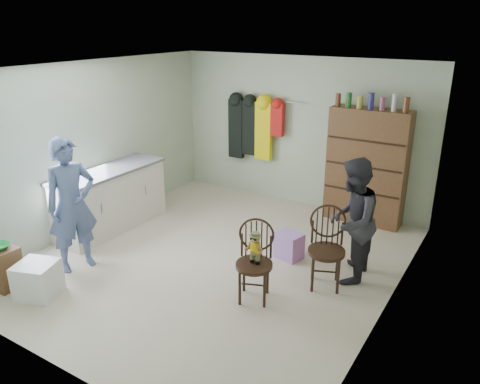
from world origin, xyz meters
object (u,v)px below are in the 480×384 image
Objects in this scene: counter at (110,199)px; chair_front at (255,255)px; chair_far at (327,244)px; dresser at (367,166)px.

chair_front reaches higher than counter.
chair_far is at bearing 28.83° from chair_front.
chair_front is at bearing -97.19° from dresser.
counter is 3.43m from chair_far.
chair_far is (3.42, 0.18, 0.06)m from counter.
dresser is at bearing 73.40° from chair_far.
chair_far is 2.16m from dresser.
dresser reaches higher than chair_far.
counter is 3.96m from dresser.
dresser is (-0.22, 2.11, 0.38)m from chair_far.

